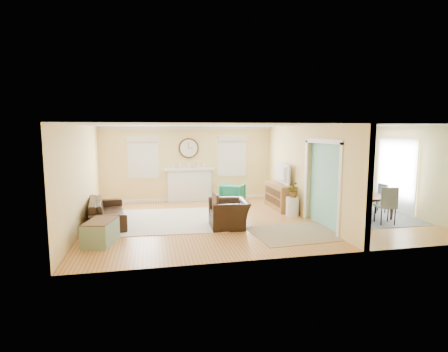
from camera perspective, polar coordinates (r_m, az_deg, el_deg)
The scene contains 29 objects.
floor at distance 9.88m, azimuth 4.94°, elevation -7.02°, with size 9.00×9.00×0.00m, color #965B2E.
wall_back at distance 12.52m, azimuth 1.07°, elevation 2.13°, with size 9.00×0.02×2.60m, color #EDD585.
wall_front at distance 6.85m, azimuth 12.27°, elevation -2.51°, with size 9.00×0.02×2.60m, color #EDD585.
wall_left at distance 9.39m, azimuth -22.28°, elevation -0.23°, with size 0.02×6.00×2.60m, color #EDD585.
wall_right at distance 11.75m, azimuth 26.55°, elevation 0.98°, with size 0.02×6.00×2.60m, color #EDD585.
ceiling at distance 9.57m, azimuth 5.12°, elevation 8.24°, with size 9.00×6.00×0.02m, color white.
partition at distance 10.42m, azimuth 12.57°, elevation 1.18°, with size 0.17×6.00×2.60m.
fireplace at distance 12.25m, azimuth -5.67°, elevation -1.34°, with size 1.70×0.30×1.17m.
wall_clock at distance 12.21m, azimuth -5.79°, elevation 4.54°, with size 0.70×0.07×0.70m.
window_left at distance 12.14m, azimuth -13.08°, elevation 3.46°, with size 1.05×0.13×1.42m.
window_right at distance 12.46m, azimuth 1.35°, elevation 3.75°, with size 1.05×0.13×1.42m.
french_doors at distance 11.74m, azimuth 26.32°, elevation 0.01°, with size 0.06×1.70×2.20m.
pendant at distance 10.82m, azimuth 20.55°, elevation 5.59°, with size 0.30×0.30×0.55m.
rug_cream at distance 9.82m, azimuth -9.79°, elevation -7.13°, with size 3.20×2.77×0.02m, color beige.
rug_jute at distance 8.70m, azimuth 11.63°, elevation -9.12°, with size 2.05×1.67×0.01m, color #9D8B63.
rug_grey at distance 11.16m, azimuth 21.40°, elevation -5.79°, with size 2.42×3.02×0.01m, color slate.
sofa at distance 9.85m, azimuth -18.52°, elevation -5.47°, with size 2.24×0.88×0.65m, color black.
eames_chair at distance 9.00m, azimuth 0.78°, elevation -6.14°, with size 1.07×0.94×0.70m, color black.
green_chair at distance 11.83m, azimuth 1.43°, elevation -2.90°, with size 0.72×0.74×0.67m, color #00654B.
trunk at distance 8.17m, azimuth -19.50°, elevation -8.64°, with size 0.74×1.01×0.52m.
credenza at distance 11.23m, azimuth 9.14°, elevation -3.23°, with size 0.52×1.54×0.80m.
tv at distance 11.11m, azimuth 9.13°, elevation 0.41°, with size 1.11×0.15×0.64m, color black.
garden_stool at distance 10.35m, azimuth 11.09°, elevation -4.90°, with size 0.37×0.37×0.55m, color white.
potted_plant at distance 10.26m, azimuth 11.16°, elevation -2.29°, with size 0.37×0.32×0.41m, color #337F33.
dining_table at distance 11.09m, azimuth 21.47°, elevation -4.24°, with size 1.79×1.00×0.63m, color #432410.
dining_chair_n at distance 11.96m, azimuth 18.36°, elevation -2.37°, with size 0.40×0.40×0.86m.
dining_chair_s at distance 10.15m, azimuth 24.87°, elevation -3.86°, with size 0.51×0.51×1.01m.
dining_chair_w at distance 10.62m, azimuth 18.44°, elevation -3.18°, with size 0.52×0.52×0.98m.
dining_chair_e at distance 11.46m, azimuth 23.80°, elevation -3.00°, with size 0.41×0.41×0.87m.
Camera 1 is at (-2.76, -9.16, 2.47)m, focal length 28.00 mm.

